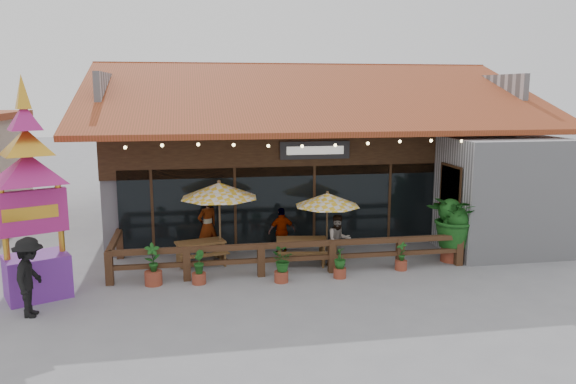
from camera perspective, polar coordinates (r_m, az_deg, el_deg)
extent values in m
plane|color=gray|center=(16.54, 5.73, -7.47)|extent=(100.00, 100.00, 0.00)
cube|color=#B5B6BB|center=(22.77, 1.08, 2.64)|extent=(14.00, 10.00, 4.00)
cube|color=#3C2713|center=(17.40, -0.56, 4.25)|extent=(11.00, 0.16, 1.60)
cube|color=black|center=(17.64, -0.54, -1.25)|extent=(10.00, 0.12, 2.40)
cube|color=#F3C16D|center=(17.83, -0.65, -1.13)|extent=(9.80, 0.05, 2.20)
cube|color=#B5B6BB|center=(18.75, 20.92, -0.31)|extent=(3.50, 2.70, 3.60)
cube|color=red|center=(17.73, 16.18, 0.04)|extent=(0.06, 1.20, 1.50)
cube|color=#3C2713|center=(17.73, 16.15, 0.04)|extent=(0.04, 1.34, 1.64)
cube|color=#A03F24|center=(19.15, 3.14, 9.88)|extent=(15.50, 7.05, 2.37)
cube|color=#A03F24|center=(26.01, -0.39, 10.00)|extent=(15.50, 7.05, 2.37)
cube|color=#A03F24|center=(22.59, 1.12, 12.80)|extent=(15.50, 0.30, 0.12)
cube|color=#B5B6BB|center=(22.32, -17.05, 9.00)|extent=(0.20, 9.00, 1.80)
cube|color=#B5B6BB|center=(24.88, 17.35, 9.07)|extent=(0.20, 9.00, 1.80)
cube|color=black|center=(17.47, 2.75, 4.27)|extent=(2.20, 0.10, 0.55)
cube|color=silver|center=(17.42, 2.79, 4.25)|extent=(1.80, 0.02, 0.25)
cube|color=#3C2713|center=(17.42, -13.62, -1.70)|extent=(0.08, 0.08, 2.40)
cube|color=#3C2713|center=(17.42, -5.39, -1.44)|extent=(0.08, 0.08, 2.40)
cube|color=#3C2713|center=(17.79, 2.66, -1.17)|extent=(0.08, 0.08, 2.40)
cube|color=#3C2713|center=(18.49, 10.24, -0.88)|extent=(0.08, 0.08, 2.40)
sphere|color=#FEE38C|center=(15.40, -16.21, 4.37)|extent=(0.09, 0.09, 0.09)
sphere|color=#FEE38C|center=(15.32, -12.67, 4.64)|extent=(0.09, 0.09, 0.09)
sphere|color=#FEE38C|center=(15.30, -9.11, 4.80)|extent=(0.09, 0.09, 0.09)
sphere|color=#FEE38C|center=(15.35, -5.55, 4.79)|extent=(0.09, 0.09, 0.09)
sphere|color=#FEE38C|center=(15.45, -2.02, 4.71)|extent=(0.09, 0.09, 0.09)
sphere|color=#FEE38C|center=(15.61, 1.45, 4.67)|extent=(0.09, 0.09, 0.09)
sphere|color=#FEE38C|center=(15.83, 4.83, 4.75)|extent=(0.09, 0.09, 0.09)
sphere|color=#FEE38C|center=(16.09, 8.12, 4.91)|extent=(0.09, 0.09, 0.09)
sphere|color=#FEE38C|center=(16.41, 11.29, 5.06)|extent=(0.09, 0.09, 0.09)
sphere|color=#FEE38C|center=(16.77, 14.34, 5.08)|extent=(0.09, 0.09, 0.09)
sphere|color=#FEE38C|center=(17.18, 17.23, 4.96)|extent=(0.09, 0.09, 0.09)
cube|color=#492E1A|center=(15.51, -17.71, -7.39)|extent=(0.20, 0.20, 0.90)
cube|color=#492E1A|center=(15.35, -10.24, -7.23)|extent=(0.20, 0.20, 0.90)
cube|color=#492E1A|center=(15.46, -2.76, -6.95)|extent=(0.20, 0.20, 0.90)
cube|color=#492E1A|center=(15.82, 4.50, -6.57)|extent=(0.20, 0.20, 0.90)
cube|color=#492E1A|center=(16.42, 11.31, -6.11)|extent=(0.20, 0.20, 0.90)
cube|color=#492E1A|center=(17.14, 16.96, -5.67)|extent=(0.20, 0.20, 0.90)
cube|color=#492E1A|center=(15.48, 0.55, -5.38)|extent=(9.80, 0.16, 0.14)
cube|color=#492E1A|center=(15.59, 0.55, -6.79)|extent=(9.80, 0.12, 0.12)
cube|color=#492E1A|center=(16.59, -17.22, -4.78)|extent=(0.16, 2.50, 0.14)
cube|color=#492E1A|center=(17.79, -16.70, -5.07)|extent=(0.20, 0.20, 0.90)
cylinder|color=brown|center=(16.65, -6.94, -3.23)|extent=(0.06, 0.06, 2.32)
cone|color=yellow|center=(16.45, -7.01, 0.19)|extent=(2.90, 2.90, 0.45)
sphere|color=brown|center=(16.41, -7.03, 1.06)|extent=(0.10, 0.10, 0.10)
cylinder|color=black|center=(16.95, -6.86, -6.94)|extent=(0.44, 0.44, 0.06)
cylinder|color=brown|center=(16.82, 3.98, -3.64)|extent=(0.05, 0.05, 1.98)
cone|color=yellow|center=(16.64, 4.02, -0.76)|extent=(2.42, 2.42, 0.39)
sphere|color=brown|center=(16.60, 4.03, -0.03)|extent=(0.09, 0.09, 0.09)
cylinder|color=black|center=(17.08, 3.94, -6.77)|extent=(0.38, 0.38, 0.05)
cube|color=brown|center=(16.68, -8.91, -5.06)|extent=(1.52, 0.98, 0.05)
cube|color=brown|center=(16.62, -10.93, -6.34)|extent=(0.22, 0.61, 0.65)
cube|color=brown|center=(16.93, -6.86, -5.92)|extent=(0.22, 0.61, 0.65)
cube|color=brown|center=(16.30, -8.43, -6.38)|extent=(1.42, 0.58, 0.04)
cube|color=brown|center=(17.20, -9.31, -5.51)|extent=(1.42, 0.58, 0.04)
cube|color=brown|center=(16.64, 1.37, -4.86)|extent=(1.56, 0.91, 0.06)
cube|color=brown|center=(16.71, -0.86, -6.00)|extent=(0.17, 0.65, 0.68)
cube|color=brown|center=(16.77, 3.58, -5.97)|extent=(0.17, 0.65, 0.68)
cube|color=brown|center=(16.22, 1.45, -6.27)|extent=(1.50, 0.48, 0.05)
cube|color=brown|center=(17.20, 1.29, -5.31)|extent=(1.50, 0.48, 0.05)
cube|color=#67278F|center=(15.22, -24.11, -7.81)|extent=(1.75, 1.57, 1.07)
cube|color=#AC1F71|center=(14.82, -24.56, -1.88)|extent=(1.55, 0.88, 1.07)
cube|color=gold|center=(14.70, -24.68, -1.98)|extent=(1.15, 0.55, 0.31)
cylinder|color=gold|center=(15.03, -26.82, -2.60)|extent=(0.14, 0.14, 1.79)
cylinder|color=gold|center=(14.71, -22.15, -2.50)|extent=(0.14, 0.14, 1.79)
pyramid|color=#AC1F71|center=(14.61, -24.98, 3.62)|extent=(2.85, 2.85, 0.71)
pyramid|color=gold|center=(14.56, -25.15, 5.88)|extent=(2.02, 2.02, 0.63)
pyramid|color=#AC1F71|center=(14.54, -25.33, 8.16)|extent=(1.30, 1.30, 0.63)
pyramid|color=gold|center=(14.54, -25.53, 10.80)|extent=(0.59, 0.59, 0.80)
cylinder|color=brown|center=(17.54, 16.24, -6.02)|extent=(0.63, 0.63, 0.46)
imported|color=#1A5117|center=(17.25, 16.44, -2.29)|extent=(2.16, 2.22, 1.88)
sphere|color=#1A5117|center=(17.31, 16.99, -3.49)|extent=(0.63, 0.63, 0.63)
sphere|color=#1A5117|center=(17.36, 15.83, -2.68)|extent=(0.54, 0.54, 0.54)
imported|color=#3C2713|center=(17.34, -8.17, -3.46)|extent=(0.82, 0.75, 1.88)
imported|color=#3C2713|center=(16.33, 5.15, -4.92)|extent=(0.80, 0.66, 1.52)
imported|color=#3C2713|center=(17.36, -0.62, -4.02)|extent=(0.91, 0.47, 1.48)
imported|color=black|center=(13.94, -24.76, -7.86)|extent=(0.71, 1.20, 1.83)
cylinder|color=brown|center=(15.28, -13.51, -8.50)|extent=(0.46, 0.46, 0.37)
imported|color=#1A5117|center=(15.11, -13.60, -6.48)|extent=(0.45, 0.36, 0.76)
cylinder|color=brown|center=(15.14, -9.03, -8.66)|extent=(0.37, 0.37, 0.29)
imported|color=#1A5117|center=(15.00, -9.08, -7.03)|extent=(0.33, 0.38, 0.60)
cylinder|color=brown|center=(15.08, -0.69, -8.60)|extent=(0.37, 0.37, 0.30)
imported|color=#1A5117|center=(14.94, -0.69, -6.94)|extent=(0.73, 0.71, 0.61)
cylinder|color=brown|center=(15.47, 5.28, -8.18)|extent=(0.35, 0.35, 0.28)
imported|color=#1A5117|center=(15.35, 5.31, -6.68)|extent=(0.45, 0.45, 0.57)
cylinder|color=brown|center=(16.38, 11.40, -7.30)|extent=(0.34, 0.34, 0.27)
imported|color=#1A5117|center=(16.26, 11.45, -5.88)|extent=(0.35, 0.35, 0.57)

